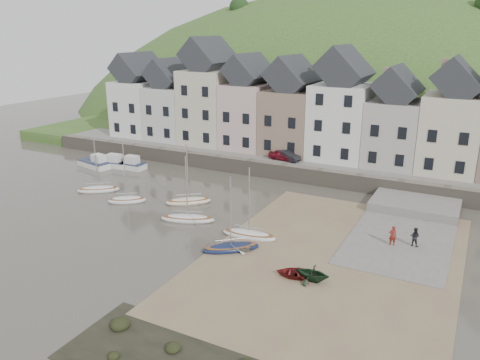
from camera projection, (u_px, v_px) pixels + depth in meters
The scene contains 24 objects.
ground at pixel (208, 232), 40.58m from camera, with size 160.00×160.00×0.00m, color #4E493D.
quay_land at pixel (324, 146), 67.42m from camera, with size 90.00×30.00×1.50m, color #315522.
quay_street at pixel (295, 159), 57.45m from camera, with size 70.00×7.00×0.10m, color slate.
seawall at pixel (284, 172), 54.68m from camera, with size 70.00×1.20×1.80m, color slate.
beach at pixel (332, 259), 35.73m from camera, with size 18.00×26.00×0.06m, color #7B644B.
slipway at pixel (404, 230), 40.73m from camera, with size 8.00×18.00×0.12m, color slate.
hillside at pixel (337, 203), 98.95m from camera, with size 134.40×84.00×84.00m.
townhouse_terrace at pixel (320, 109), 57.89m from camera, with size 61.05×8.00×13.93m.
sailboat_0 at pixel (98, 189), 50.67m from camera, with size 4.49×3.88×6.32m.
sailboat_1 at pixel (127, 200), 47.51m from camera, with size 4.01×3.42×6.32m.
sailboat_2 at pixel (188, 201), 47.18m from camera, with size 4.50×4.03×6.32m.
sailboat_3 at pixel (188, 218), 42.79m from camera, with size 5.18×3.18×6.32m.
sailboat_4 at pixel (249, 234), 39.41m from camera, with size 4.86×1.94×6.32m.
sailboat_5 at pixel (231, 247), 37.05m from camera, with size 4.44×4.12×6.32m.
motorboat_0 at pixel (95, 163), 59.64m from camera, with size 5.19×2.76×1.70m.
motorboat_1 at pixel (111, 162), 59.91m from camera, with size 5.32×2.15×1.70m.
motorboat_2 at pixel (129, 164), 59.14m from camera, with size 4.85×1.84×1.70m.
rowboat_white at pixel (231, 246), 37.06m from camera, with size 2.23×3.12×0.65m, color silver.
rowboat_green at pixel (312, 273), 32.32m from camera, with size 2.06×2.38×1.25m, color #16311B.
rowboat_red at pixel (296, 273), 32.98m from camera, with size 2.03×2.85×0.59m, color maroon.
person_red at pixel (393, 236), 37.58m from camera, with size 0.59×0.39×1.63m, color maroon.
person_dark at pixel (415, 237), 37.45m from camera, with size 0.76×0.59×1.56m, color black.
car_left at pixel (282, 155), 56.95m from camera, with size 1.39×3.47×1.18m, color maroon.
car_right at pixel (287, 156), 56.71m from camera, with size 1.25×3.59×1.18m, color black.
Camera 1 is at (19.69, -31.84, 16.51)m, focal length 35.31 mm.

